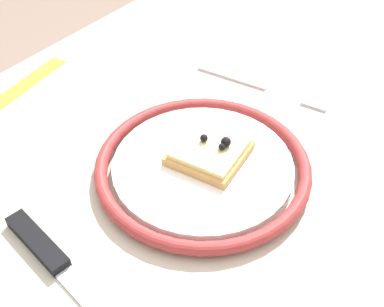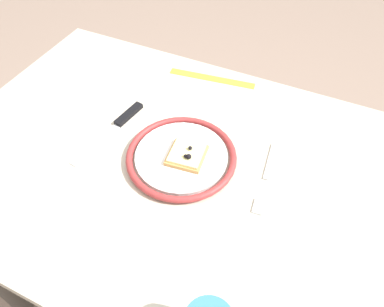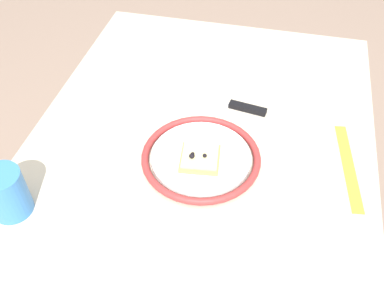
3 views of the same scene
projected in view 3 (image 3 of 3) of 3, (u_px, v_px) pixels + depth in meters
The scene contains 7 objects.
dining_table at pixel (191, 199), 0.97m from camera, with size 1.19×0.75×0.77m.
plate at pixel (201, 157), 0.91m from camera, with size 0.25×0.25×0.02m.
pizza_slice_near at pixel (200, 158), 0.89m from camera, with size 0.09×0.09×0.03m.
knife at pixel (234, 105), 1.04m from camera, with size 0.06×0.24×0.01m.
fork at pixel (196, 238), 0.78m from camera, with size 0.04×0.20×0.00m.
cup at pixel (6, 193), 0.80m from camera, with size 0.08×0.08×0.10m, color #3372BF.
measuring_tape at pixel (348, 166), 0.91m from camera, with size 0.24×0.02×0.00m, color yellow.
Camera 3 is at (-0.58, -0.14, 1.44)m, focal length 40.75 mm.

